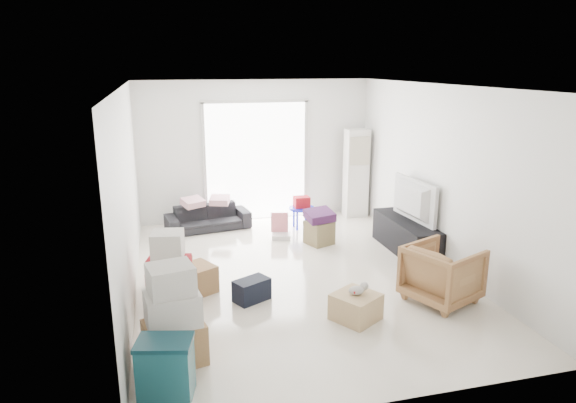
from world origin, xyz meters
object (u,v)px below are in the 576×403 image
(sofa, at_px, (208,214))
(wood_crate, at_px, (356,307))
(television, at_px, (407,216))
(kids_table, at_px, (302,206))
(ac_tower, at_px, (356,173))
(armchair, at_px, (442,271))
(storage_bins, at_px, (166,369))
(tv_console, at_px, (406,236))
(ottoman, at_px, (319,232))

(sofa, distance_m, wood_crate, 4.18)
(television, bearing_deg, kids_table, 34.46)
(ac_tower, bearing_deg, wood_crate, -111.40)
(armchair, xyz_separation_m, storage_bins, (-3.50, -1.16, -0.12))
(armchair, bearing_deg, wood_crate, 75.39)
(ac_tower, relative_size, storage_bins, 3.02)
(ac_tower, height_order, armchair, ac_tower)
(sofa, xyz_separation_m, wood_crate, (1.37, -3.94, -0.14))
(ac_tower, bearing_deg, television, -88.65)
(ac_tower, height_order, storage_bins, ac_tower)
(sofa, bearing_deg, armchair, -64.07)
(tv_console, relative_size, wood_crate, 3.29)
(tv_console, distance_m, television, 0.34)
(sofa, xyz_separation_m, kids_table, (1.70, -0.37, 0.13))
(sofa, relative_size, ottoman, 3.84)
(television, height_order, kids_table, television)
(ac_tower, relative_size, kids_table, 2.88)
(storage_bins, height_order, kids_table, kids_table)
(armchair, xyz_separation_m, ottoman, (-0.86, 2.48, -0.22))
(television, bearing_deg, armchair, 162.48)
(storage_bins, bearing_deg, wood_crate, 23.26)
(armchair, bearing_deg, sofa, 11.68)
(ottoman, relative_size, wood_crate, 0.82)
(television, height_order, storage_bins, television)
(ac_tower, height_order, kids_table, ac_tower)
(sofa, bearing_deg, ac_tower, -6.10)
(sofa, relative_size, wood_crate, 3.16)
(tv_console, bearing_deg, kids_table, 129.26)
(tv_console, height_order, kids_table, kids_table)
(sofa, height_order, storage_bins, sofa)
(ac_tower, distance_m, tv_console, 2.21)
(ac_tower, xyz_separation_m, tv_console, (0.05, -2.13, -0.61))
(ottoman, relative_size, kids_table, 0.65)
(tv_console, height_order, storage_bins, storage_bins)
(tv_console, xyz_separation_m, storage_bins, (-3.90, -2.93, 0.03))
(tv_console, xyz_separation_m, sofa, (-3.02, 1.98, 0.03))
(armchair, bearing_deg, ac_tower, -28.37)
(ac_tower, relative_size, tv_console, 1.10)
(ottoman, height_order, wood_crate, ottoman)
(sofa, height_order, ottoman, sofa)
(storage_bins, relative_size, ottoman, 1.46)
(armchair, distance_m, ottoman, 2.64)
(ac_tower, xyz_separation_m, kids_table, (-1.27, -0.52, -0.45))
(sofa, bearing_deg, ottoman, -44.78)
(storage_bins, xyz_separation_m, kids_table, (2.58, 4.54, 0.14))
(ac_tower, height_order, ottoman, ac_tower)
(kids_table, bearing_deg, ac_tower, 22.14)
(ac_tower, distance_m, wood_crate, 4.45)
(ac_tower, distance_m, television, 2.15)
(ottoman, bearing_deg, storage_bins, -125.94)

